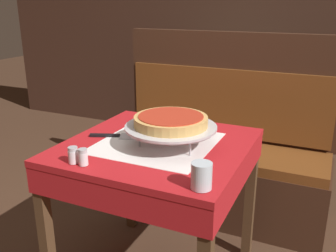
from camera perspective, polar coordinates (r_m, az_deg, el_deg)
dining_table_front at (r=1.76m, az=-1.64°, el=-5.51°), size 0.82×0.82×0.76m
dining_table_rear at (r=3.33m, az=8.29°, el=5.50°), size 0.76×0.76×0.76m
booth_bench at (r=2.56m, az=7.62°, el=-5.45°), size 1.42×0.47×1.20m
back_wall_panel at (r=3.74m, az=13.98°, el=15.15°), size 6.00×0.04×2.40m
pizza_pan_stand at (r=1.66m, az=0.43°, el=-0.27°), size 0.41×0.41×0.10m
deep_dish_pizza at (r=1.65m, az=0.43°, el=0.82°), size 0.33×0.33×0.05m
pizza_server at (r=1.82m, az=-7.65°, el=-1.50°), size 0.25×0.14×0.01m
water_glass_near at (r=1.31m, az=5.13°, el=-7.55°), size 0.07×0.07×0.10m
salt_shaker at (r=1.55m, az=-14.26°, el=-4.32°), size 0.04×0.04×0.07m
pepper_shaker at (r=1.52m, az=-12.81°, el=-4.64°), size 0.04×0.04×0.07m
condiment_caddy at (r=3.31m, az=10.08°, el=8.07°), size 0.11×0.11×0.15m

